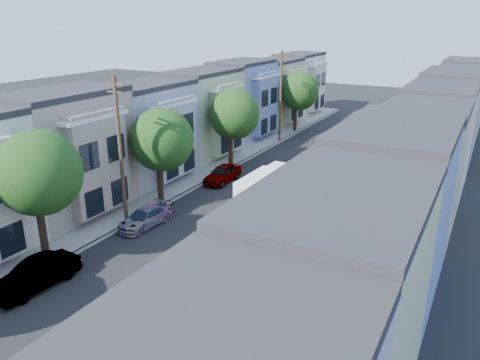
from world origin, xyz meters
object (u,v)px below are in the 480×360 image
Objects in this scene: tree_e at (299,91)px; parked_right_a at (195,330)px; tree_c at (161,140)px; lead_sedan at (328,166)px; parked_left_c at (145,218)px; utility_pole_near at (121,152)px; parked_right_d at (378,147)px; tree_far_r at (408,111)px; tree_d at (233,114)px; parked_right_c at (350,176)px; parked_right_b at (258,268)px; fedex_truck at (270,191)px; parked_left_d at (222,174)px; tree_b at (37,173)px; parked_left_b at (36,275)px; utility_pole_far at (281,97)px.

parked_right_a is at bearing -74.21° from tree_e.
lead_sedan is at bearing 56.86° from tree_c.
parked_left_c is at bearing -120.04° from lead_sedan.
utility_pole_near is 1.94× the size of parked_right_d.
tree_e is 13.37m from tree_far_r.
tree_d is 16.26m from tree_e.
tree_far_r is 14.22m from parked_right_c.
fedex_truck is at bearing 108.30° from parked_right_b.
tree_c reaches higher than tree_far_r.
parked_left_d is at bearing 77.73° from tree_c.
tree_c reaches higher than parked_right_b.
tree_b is at bearing -90.00° from tree_e.
tree_b is 1.07× the size of tree_e.
tree_far_r is 1.51× the size of parked_right_b.
utility_pole_near is (0.00, -4.28, 0.12)m from tree_c.
tree_e reaches higher than tree_far_r.
parked_left_c is at bearing -70.56° from tree_c.
utility_pole_near is 10.76m from fedex_truck.
parked_right_d is (11.20, 21.91, -4.32)m from tree_c.
parked_left_c is at bearing 93.62° from parked_left_b.
lead_sedan is (8.65, -13.87, -4.42)m from tree_e.
parked_right_d is at bearing -24.95° from tree_e.
fedex_truck is 9.02m from parked_left_c.
tree_e is at bearing 94.33° from parked_left_d.
tree_far_r is 31.65m from parked_left_c.
utility_pole_near is at bearing -140.67° from fedex_truck.
parked_left_c is (1.40, -31.10, -4.44)m from tree_e.
lead_sedan is 19.72m from parked_right_b.
parked_right_c is (11.20, 0.68, -4.40)m from tree_d.
tree_c is at bearing -90.00° from tree_d.
tree_d is at bearing 90.01° from utility_pole_near.
parked_right_c is at bearing -54.28° from tree_e.
tree_e is at bearing 127.88° from parked_right_c.
tree_c is 1.77× the size of parked_left_c.
tree_e is 1.62× the size of parked_left_d.
utility_pole_near reaches higher than parked_right_a.
tree_d is 1.59× the size of lead_sedan.
utility_pole_near reaches higher than parked_right_d.
parked_right_d is (0.00, 34.40, 0.04)m from parked_right_a.
lead_sedan is 9.95m from parked_left_d.
tree_c is at bearing -164.62° from fedex_truck.
tree_e is 35.53m from parked_right_b.
tree_far_r is 37.89m from parked_right_a.
parked_left_b is 1.10× the size of parked_left_c.
parked_right_a is (11.20, -1.74, -4.92)m from tree_b.
fedex_truck is 16.28m from parked_left_b.
tree_far_r is 22.40m from parked_left_d.
tree_d is 1.75× the size of parked_right_c.
parked_left_d is (0.00, 19.23, -0.02)m from parked_left_b.
utility_pole_far is at bearing 113.06° from fedex_truck.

